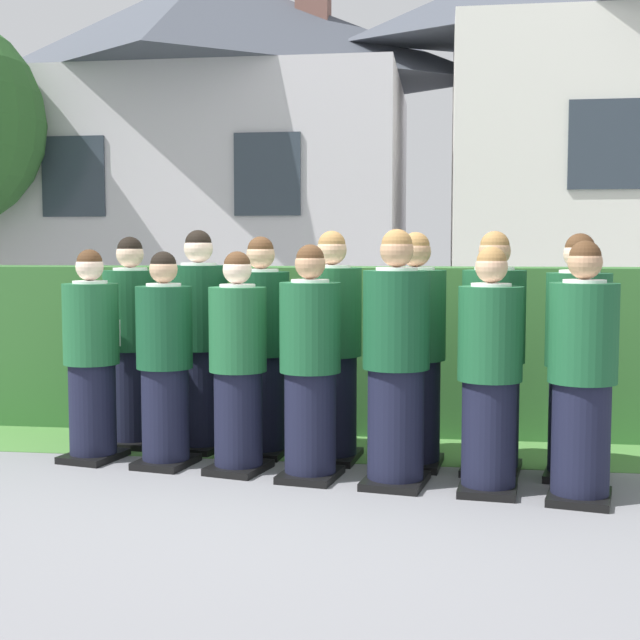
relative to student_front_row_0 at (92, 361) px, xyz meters
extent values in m
plane|color=slate|center=(1.68, -0.29, -0.73)|extent=(60.00, 60.00, 0.00)
cylinder|color=black|center=(0.00, 0.00, -0.38)|extent=(0.34, 0.34, 0.71)
cube|color=black|center=(0.00, 0.00, -0.71)|extent=(0.44, 0.51, 0.05)
cylinder|color=#1E5B33|center=(0.00, 0.00, 0.27)|extent=(0.40, 0.40, 0.59)
cylinder|color=white|center=(0.00, 0.00, 0.57)|extent=(0.25, 0.25, 0.03)
cube|color=navy|center=(0.04, 0.19, 0.39)|extent=(0.04, 0.02, 0.26)
sphere|color=beige|center=(0.00, 0.00, 0.68)|extent=(0.20, 0.20, 0.20)
sphere|color=#472D19|center=(0.00, 0.00, 0.72)|extent=(0.18, 0.18, 0.18)
cube|color=white|center=(0.06, 0.25, 0.18)|extent=(0.15, 0.04, 0.20)
cylinder|color=black|center=(0.58, -0.09, -0.38)|extent=(0.34, 0.34, 0.70)
cube|color=black|center=(0.58, -0.09, -0.71)|extent=(0.43, 0.49, 0.05)
cylinder|color=#144728|center=(0.58, -0.09, 0.26)|extent=(0.40, 0.40, 0.58)
cylinder|color=white|center=(0.58, -0.09, 0.55)|extent=(0.25, 0.25, 0.03)
cube|color=gold|center=(0.62, 0.09, 0.38)|extent=(0.04, 0.02, 0.26)
sphere|color=tan|center=(0.58, -0.09, 0.67)|extent=(0.20, 0.20, 0.20)
sphere|color=black|center=(0.58, -0.09, 0.70)|extent=(0.18, 0.18, 0.18)
cylinder|color=black|center=(1.13, -0.18, -0.38)|extent=(0.34, 0.34, 0.70)
cube|color=black|center=(1.13, -0.18, -0.71)|extent=(0.45, 0.51, 0.05)
cylinder|color=#1E5B33|center=(1.13, -0.18, 0.26)|extent=(0.40, 0.40, 0.58)
cylinder|color=white|center=(1.13, -0.18, 0.56)|extent=(0.25, 0.25, 0.03)
cube|color=#236038|center=(1.18, 0.00, 0.38)|extent=(0.04, 0.02, 0.26)
sphere|color=beige|center=(1.13, -0.18, 0.67)|extent=(0.20, 0.20, 0.20)
sphere|color=#472D19|center=(1.13, -0.18, 0.70)|extent=(0.18, 0.18, 0.18)
cube|color=white|center=(1.20, 0.07, 0.17)|extent=(0.15, 0.04, 0.20)
cylinder|color=black|center=(1.66, -0.30, -0.37)|extent=(0.35, 0.35, 0.72)
cube|color=black|center=(1.66, -0.30, -0.71)|extent=(0.43, 0.50, 0.05)
cylinder|color=#19512D|center=(1.66, -0.30, 0.29)|extent=(0.41, 0.41, 0.60)
cylinder|color=white|center=(1.66, -0.30, 0.60)|extent=(0.25, 0.25, 0.03)
cube|color=#236038|center=(1.69, -0.11, 0.41)|extent=(0.04, 0.02, 0.26)
sphere|color=tan|center=(1.66, -0.30, 0.71)|extent=(0.20, 0.20, 0.20)
sphere|color=#472D19|center=(1.66, -0.30, 0.75)|extent=(0.19, 0.19, 0.19)
cube|color=white|center=(1.70, -0.04, 0.20)|extent=(0.15, 0.03, 0.20)
cylinder|color=black|center=(2.23, -0.38, -0.35)|extent=(0.37, 0.37, 0.77)
cube|color=black|center=(2.23, -0.38, -0.71)|extent=(0.46, 0.54, 0.05)
cylinder|color=#144728|center=(2.23, -0.38, 0.35)|extent=(0.44, 0.44, 0.64)
cylinder|color=white|center=(2.23, -0.38, 0.68)|extent=(0.27, 0.27, 0.03)
cube|color=navy|center=(2.27, -0.17, 0.48)|extent=(0.04, 0.02, 0.28)
sphere|color=tan|center=(2.23, -0.38, 0.80)|extent=(0.22, 0.22, 0.22)
sphere|color=olive|center=(2.23, -0.38, 0.84)|extent=(0.20, 0.20, 0.20)
cylinder|color=black|center=(2.83, -0.47, -0.37)|extent=(0.34, 0.34, 0.72)
cube|color=black|center=(2.83, -0.47, -0.71)|extent=(0.41, 0.48, 0.05)
cylinder|color=#19512D|center=(2.83, -0.47, 0.28)|extent=(0.41, 0.41, 0.59)
cylinder|color=white|center=(2.83, -0.47, 0.58)|extent=(0.25, 0.25, 0.03)
cube|color=navy|center=(2.85, -0.27, 0.40)|extent=(0.04, 0.02, 0.26)
sphere|color=tan|center=(2.83, -0.47, 0.70)|extent=(0.20, 0.20, 0.20)
sphere|color=olive|center=(2.83, -0.47, 0.73)|extent=(0.19, 0.19, 0.19)
cube|color=white|center=(2.86, -0.20, 0.19)|extent=(0.15, 0.02, 0.20)
cylinder|color=black|center=(3.38, -0.58, -0.37)|extent=(0.35, 0.35, 0.73)
cube|color=black|center=(3.38, -0.58, -0.71)|extent=(0.46, 0.52, 0.05)
cylinder|color=#19512D|center=(3.38, -0.58, 0.30)|extent=(0.41, 0.41, 0.61)
cylinder|color=white|center=(3.38, -0.58, 0.61)|extent=(0.26, 0.26, 0.03)
cube|color=#236038|center=(3.42, -0.39, 0.43)|extent=(0.04, 0.02, 0.27)
sphere|color=tan|center=(3.38, -0.58, 0.73)|extent=(0.21, 0.21, 0.21)
sphere|color=#472D19|center=(3.38, -0.58, 0.77)|extent=(0.19, 0.19, 0.19)
cube|color=white|center=(3.43, -0.32, 0.21)|extent=(0.15, 0.04, 0.20)
cylinder|color=black|center=(0.11, 0.52, -0.36)|extent=(0.36, 0.36, 0.75)
cube|color=black|center=(0.11, 0.52, -0.71)|extent=(0.43, 0.51, 0.05)
cylinder|color=#19512D|center=(0.11, 0.52, 0.33)|extent=(0.43, 0.43, 0.62)
cylinder|color=white|center=(0.11, 0.52, 0.65)|extent=(0.26, 0.26, 0.03)
cube|color=navy|center=(0.14, 0.72, 0.46)|extent=(0.04, 0.02, 0.27)
sphere|color=beige|center=(0.11, 0.52, 0.77)|extent=(0.21, 0.21, 0.21)
sphere|color=black|center=(0.11, 0.52, 0.81)|extent=(0.20, 0.20, 0.20)
cylinder|color=black|center=(0.68, 0.44, -0.34)|extent=(0.37, 0.37, 0.78)
cube|color=black|center=(0.68, 0.44, -0.71)|extent=(0.50, 0.56, 0.05)
cylinder|color=#144728|center=(0.68, 0.44, 0.36)|extent=(0.44, 0.44, 0.64)
cylinder|color=white|center=(0.68, 0.44, 0.69)|extent=(0.27, 0.27, 0.03)
cube|color=gold|center=(0.74, 0.64, 0.49)|extent=(0.04, 0.02, 0.28)
sphere|color=beige|center=(0.68, 0.44, 0.82)|extent=(0.22, 0.22, 0.22)
sphere|color=black|center=(0.68, 0.44, 0.85)|extent=(0.20, 0.20, 0.20)
cylinder|color=black|center=(1.19, 0.34, -0.36)|extent=(0.36, 0.36, 0.75)
cube|color=black|center=(1.19, 0.34, -0.71)|extent=(0.42, 0.50, 0.05)
cylinder|color=#144728|center=(1.19, 0.34, 0.33)|extent=(0.43, 0.43, 0.62)
cylinder|color=white|center=(1.19, 0.34, 0.65)|extent=(0.26, 0.26, 0.03)
cube|color=gold|center=(1.21, 0.54, 0.46)|extent=(0.04, 0.02, 0.27)
sphere|color=tan|center=(1.19, 0.34, 0.77)|extent=(0.21, 0.21, 0.21)
sphere|color=#472D19|center=(1.19, 0.34, 0.81)|extent=(0.20, 0.20, 0.20)
cube|color=white|center=(1.21, 0.62, 0.24)|extent=(0.15, 0.02, 0.20)
cylinder|color=black|center=(1.73, 0.24, -0.35)|extent=(0.37, 0.37, 0.77)
cube|color=black|center=(1.73, 0.24, -0.71)|extent=(0.44, 0.52, 0.05)
cylinder|color=#1E5B33|center=(1.73, 0.24, 0.36)|extent=(0.44, 0.44, 0.64)
cylinder|color=white|center=(1.73, 0.24, 0.68)|extent=(0.27, 0.27, 0.03)
cube|color=#236038|center=(1.75, 0.45, 0.48)|extent=(0.04, 0.02, 0.28)
sphere|color=tan|center=(1.73, 0.24, 0.80)|extent=(0.22, 0.22, 0.22)
sphere|color=olive|center=(1.73, 0.24, 0.84)|extent=(0.20, 0.20, 0.20)
cylinder|color=black|center=(2.34, 0.14, -0.35)|extent=(0.37, 0.37, 0.77)
cube|color=black|center=(2.34, 0.14, -0.71)|extent=(0.43, 0.51, 0.05)
cylinder|color=#1E5B33|center=(2.34, 0.14, 0.35)|extent=(0.43, 0.43, 0.63)
cylinder|color=white|center=(2.34, 0.14, 0.67)|extent=(0.27, 0.27, 0.03)
cube|color=gold|center=(2.36, 0.35, 0.47)|extent=(0.04, 0.02, 0.28)
sphere|color=tan|center=(2.34, 0.14, 0.79)|extent=(0.22, 0.22, 0.22)
sphere|color=olive|center=(2.34, 0.14, 0.83)|extent=(0.20, 0.20, 0.20)
cylinder|color=black|center=(2.88, 0.06, -0.35)|extent=(0.37, 0.37, 0.77)
cube|color=black|center=(2.88, 0.06, -0.71)|extent=(0.46, 0.53, 0.05)
cylinder|color=#19512D|center=(2.88, 0.06, 0.35)|extent=(0.43, 0.43, 0.63)
cylinder|color=white|center=(2.88, 0.06, 0.67)|extent=(0.27, 0.27, 0.03)
cube|color=#236038|center=(2.91, 0.26, 0.48)|extent=(0.04, 0.02, 0.28)
sphere|color=tan|center=(2.88, 0.06, 0.80)|extent=(0.22, 0.22, 0.22)
sphere|color=olive|center=(2.88, 0.06, 0.83)|extent=(0.20, 0.20, 0.20)
cylinder|color=black|center=(3.43, -0.03, -0.35)|extent=(0.36, 0.36, 0.76)
cube|color=black|center=(3.43, -0.03, -0.71)|extent=(0.47, 0.54, 0.05)
cylinder|color=#19512D|center=(3.43, -0.03, 0.34)|extent=(0.43, 0.43, 0.63)
cylinder|color=white|center=(3.43, -0.03, 0.66)|extent=(0.27, 0.27, 0.03)
cube|color=gold|center=(3.47, 0.17, 0.46)|extent=(0.04, 0.02, 0.28)
sphere|color=beige|center=(3.43, -0.03, 0.78)|extent=(0.21, 0.21, 0.21)
sphere|color=#472D19|center=(3.43, -0.03, 0.82)|extent=(0.20, 0.20, 0.20)
cube|color=white|center=(3.48, 0.24, 0.25)|extent=(0.15, 0.04, 0.20)
cube|color=#33662D|center=(1.68, 1.39, -0.04)|extent=(9.04, 0.70, 1.39)
cube|color=#2D3842|center=(4.49, 5.27, 2.09)|extent=(0.90, 0.04, 1.10)
cube|color=silver|center=(-1.17, 7.67, 1.31)|extent=(6.04, 4.26, 4.08)
pyramid|color=#424751|center=(-1.17, 7.67, 4.26)|extent=(6.40, 4.51, 1.81)
cube|color=brown|center=(0.49, 7.67, 4.35)|extent=(0.50, 0.50, 1.63)
cube|color=#2D3842|center=(-2.53, 5.52, 1.80)|extent=(0.90, 0.04, 1.10)
cube|color=#2D3842|center=(0.19, 5.52, 1.80)|extent=(0.90, 0.04, 1.10)
cube|color=#477A38|center=(1.68, 0.59, -0.73)|extent=(9.04, 0.90, 0.01)
camera|label=1|loc=(2.53, -6.03, 0.82)|focal=49.17mm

